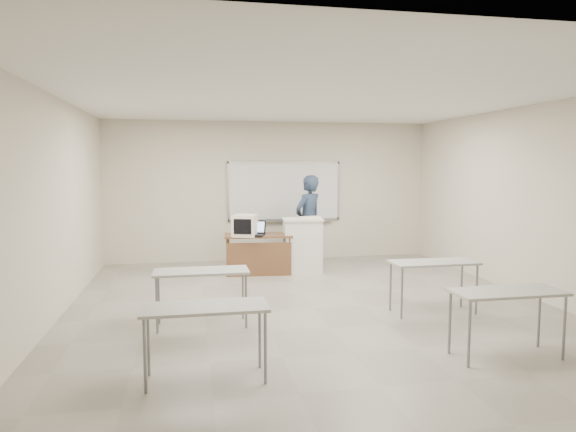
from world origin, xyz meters
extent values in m
cube|color=gray|center=(0.00, 0.00, -0.01)|extent=(7.00, 8.00, 0.01)
cube|color=white|center=(0.30, 3.97, 1.50)|extent=(2.40, 0.03, 1.20)
cube|color=#B7BABC|center=(0.30, 3.97, 2.12)|extent=(2.48, 0.04, 0.04)
cube|color=#B7BABC|center=(0.30, 3.97, 0.88)|extent=(2.48, 0.04, 0.04)
cube|color=#B7BABC|center=(-0.92, 3.97, 1.50)|extent=(0.04, 0.04, 1.28)
cube|color=#B7BABC|center=(1.52, 3.97, 1.50)|extent=(0.04, 0.04, 1.28)
cube|color=#B7BABC|center=(0.30, 3.92, 0.84)|extent=(2.16, 0.07, 0.02)
cube|color=#ABABA6|center=(-1.60, -0.50, 0.71)|extent=(1.20, 0.50, 0.03)
cylinder|color=slate|center=(-2.15, -0.70, 0.35)|extent=(0.03, 0.03, 0.70)
cylinder|color=slate|center=(-1.05, -0.70, 0.35)|extent=(0.03, 0.03, 0.70)
cylinder|color=slate|center=(-2.15, -0.30, 0.35)|extent=(0.03, 0.03, 0.70)
cylinder|color=slate|center=(-1.05, -0.30, 0.35)|extent=(0.03, 0.03, 0.70)
cube|color=#ABABA6|center=(1.60, -0.50, 0.71)|extent=(1.20, 0.50, 0.03)
cylinder|color=slate|center=(1.05, -0.70, 0.35)|extent=(0.03, 0.03, 0.70)
cylinder|color=slate|center=(2.15, -0.70, 0.35)|extent=(0.03, 0.03, 0.70)
cylinder|color=slate|center=(1.05, -0.30, 0.35)|extent=(0.03, 0.03, 0.70)
cylinder|color=slate|center=(2.15, -0.30, 0.35)|extent=(0.03, 0.03, 0.70)
cube|color=#ABABA6|center=(-1.60, -2.20, 0.71)|extent=(1.20, 0.50, 0.03)
cylinder|color=slate|center=(-2.15, -2.40, 0.35)|extent=(0.03, 0.03, 0.70)
cylinder|color=slate|center=(-1.05, -2.40, 0.35)|extent=(0.03, 0.03, 0.70)
cylinder|color=slate|center=(-2.15, -2.00, 0.35)|extent=(0.03, 0.03, 0.70)
cylinder|color=slate|center=(-1.05, -2.00, 0.35)|extent=(0.03, 0.03, 0.70)
cube|color=#ABABA6|center=(1.60, -2.20, 0.71)|extent=(1.20, 0.50, 0.03)
cylinder|color=slate|center=(1.05, -2.40, 0.35)|extent=(0.03, 0.03, 0.70)
cylinder|color=slate|center=(2.15, -2.40, 0.35)|extent=(0.03, 0.03, 0.70)
cylinder|color=slate|center=(1.05, -2.00, 0.35)|extent=(0.03, 0.03, 0.70)
cylinder|color=slate|center=(2.15, -2.00, 0.35)|extent=(0.03, 0.03, 0.70)
cube|color=brown|center=(-0.46, 2.60, 0.73)|extent=(1.27, 0.64, 0.04)
cube|color=brown|center=(-0.46, 2.30, 0.32)|extent=(1.21, 0.03, 0.63)
cylinder|color=#462B1B|center=(-1.04, 2.34, 0.36)|extent=(0.06, 0.06, 0.71)
cylinder|color=#462B1B|center=(0.12, 2.34, 0.36)|extent=(0.06, 0.06, 0.71)
cylinder|color=#462B1B|center=(-1.04, 2.86, 0.36)|extent=(0.06, 0.06, 0.71)
cylinder|color=#462B1B|center=(0.12, 2.86, 0.36)|extent=(0.06, 0.06, 0.71)
cube|color=white|center=(0.39, 2.50, 0.50)|extent=(0.71, 0.50, 1.01)
cube|color=white|center=(0.39, 2.50, 1.03)|extent=(0.75, 0.54, 0.04)
cube|color=beige|center=(-0.71, 2.50, 0.95)|extent=(0.41, 0.43, 0.39)
cube|color=beige|center=(-0.71, 2.26, 0.95)|extent=(0.43, 0.04, 0.41)
cube|color=black|center=(-0.71, 2.24, 0.95)|extent=(0.33, 0.01, 0.28)
cube|color=black|center=(-0.56, 2.42, 0.76)|extent=(0.37, 0.27, 0.02)
cube|color=black|center=(-0.56, 2.41, 0.78)|extent=(0.30, 0.15, 0.01)
cube|color=black|center=(-0.56, 2.59, 0.90)|extent=(0.37, 0.08, 0.25)
cube|color=#9CCAF8|center=(-0.56, 2.58, 0.90)|extent=(0.31, 0.06, 0.19)
ellipsoid|color=#919497|center=(0.09, 2.65, 0.77)|extent=(0.10, 0.07, 0.04)
cube|color=beige|center=(0.54, 2.58, 1.06)|extent=(0.49, 0.25, 0.03)
imported|color=black|center=(0.62, 3.02, 0.93)|extent=(0.81, 0.77, 1.87)
camera|label=1|loc=(-1.72, -7.04, 2.07)|focal=32.00mm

